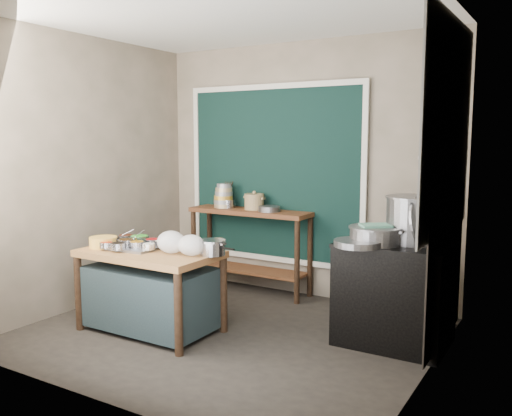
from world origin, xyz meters
The scene contains 31 objects.
floor centered at (0.00, 0.00, -0.01)m, with size 3.50×3.00×0.02m, color black.
back_wall centered at (0.00, 1.51, 1.40)m, with size 3.50×0.02×2.80m, color gray.
left_wall centered at (-1.76, 0.00, 1.40)m, with size 0.02×3.00×2.80m, color gray.
right_wall centered at (1.76, 0.00, 1.40)m, with size 0.02×3.00×2.80m, color gray.
ceiling centered at (0.00, 0.00, 2.81)m, with size 3.50×3.00×0.02m, color gray.
curtain_panel centered at (-0.35, 1.47, 1.35)m, with size 2.10×0.02×1.90m, color black.
curtain_frame centered at (-0.35, 1.46, 1.35)m, with size 2.22×0.03×2.02m, color beige, non-canonical shape.
tile_panel centered at (1.74, 0.55, 1.85)m, with size 0.02×1.70×1.70m, color #B2B2AA.
soot_patch centered at (1.74, 0.65, 0.70)m, with size 0.01×1.30×1.30m, color black.
wall_shelf centered at (1.63, 0.85, 1.60)m, with size 0.22×0.70×0.03m, color beige.
prep_table centered at (-0.64, -0.30, 0.38)m, with size 1.25×0.72×0.75m, color olive.
back_counter centered at (-0.55, 1.28, 0.47)m, with size 1.45×0.40×0.95m, color brown.
stove_block centered at (1.35, 0.55, 0.42)m, with size 0.90×0.68×0.85m, color black.
stove_top centered at (1.35, 0.55, 0.86)m, with size 0.92×0.69×0.03m, color black.
condiment_tray centered at (-0.84, -0.31, 0.76)m, with size 0.50×0.36×0.02m, color gray.
condiment_bowls centered at (-0.87, -0.29, 0.80)m, with size 0.60×0.47×0.07m.
yellow_basin centered at (-1.11, -0.41, 0.80)m, with size 0.26×0.26×0.10m, color gold.
saucepan centered at (-0.05, -0.16, 0.82)m, with size 0.24×0.24×0.13m, color gray, non-canonical shape.
plastic_bag_a centered at (-0.40, -0.28, 0.85)m, with size 0.27×0.23×0.20m, color white.
plastic_bag_b centered at (-0.19, -0.28, 0.84)m, with size 0.24×0.21×0.18m, color white.
bowl_stack centered at (-0.91, 1.28, 1.07)m, with size 0.25×0.25×0.28m.
utensil_cup centered at (-0.84, 1.28, 1.00)m, with size 0.16×0.16×0.10m, color gray.
ceramic_crock centered at (-0.51, 1.31, 1.03)m, with size 0.24×0.24×0.16m, color #9A7F54, non-canonical shape.
wide_bowl centered at (-0.28, 1.24, 0.98)m, with size 0.24×0.24×0.06m, color gray.
stock_pot centered at (1.48, 0.63, 1.08)m, with size 0.51×0.51×0.39m, color gray, non-canonical shape.
pot_lid centered at (1.56, 0.52, 1.08)m, with size 0.42×0.42×0.02m, color gray.
steamer centered at (1.22, 0.41, 0.95)m, with size 0.45×0.45×0.15m, color gray, non-canonical shape.
green_cloth centered at (1.22, 0.41, 1.04)m, with size 0.24×0.19×0.02m, color #51956D.
shallow_pan centered at (1.13, 0.23, 0.91)m, with size 0.39×0.39×0.05m, color gray.
shelf_bowl_stack centered at (1.63, 0.81, 1.68)m, with size 0.17×0.17×0.13m.
shelf_bowl_green centered at (1.63, 1.08, 1.64)m, with size 0.13×0.13×0.05m, color gray.
Camera 1 is at (2.65, -3.92, 1.76)m, focal length 38.00 mm.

